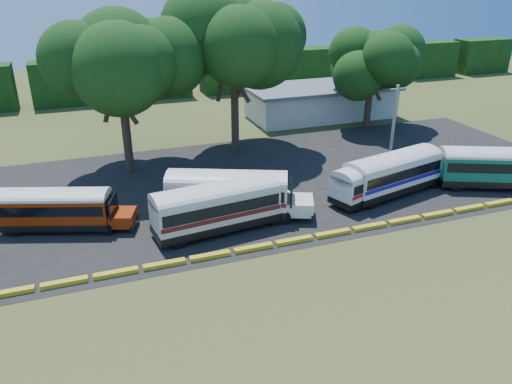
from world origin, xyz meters
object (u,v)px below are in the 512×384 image
object	(u,v)px
bus_red	(58,207)
bus_teal	(496,165)
tree_west	(118,55)
bus_cream_west	(219,205)
bus_white_red	(375,177)

from	to	relation	value
bus_red	bus_teal	bearing A→B (deg)	11.33
tree_west	bus_red	bearing A→B (deg)	-120.45
bus_red	bus_cream_west	xyz separation A→B (m)	(10.80, -4.08, 0.25)
tree_west	bus_cream_west	bearing A→B (deg)	-72.45
bus_white_red	tree_west	bearing A→B (deg)	124.15
bus_cream_west	bus_teal	size ratio (longest dim) A/B	1.03
bus_red	tree_west	bearing A→B (deg)	78.24
bus_cream_west	tree_west	xyz separation A→B (m)	(-4.62, 14.60, 8.54)
bus_teal	tree_west	size ratio (longest dim) A/B	0.75
bus_cream_west	bus_white_red	size ratio (longest dim) A/B	1.12
bus_red	bus_white_red	world-z (taller)	bus_white_red
bus_red	bus_white_red	xyz separation A→B (m)	(24.40, -2.81, 0.03)
bus_white_red	bus_teal	size ratio (longest dim) A/B	0.92
bus_red	bus_cream_west	world-z (taller)	bus_cream_west
bus_red	bus_cream_west	distance (m)	11.55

